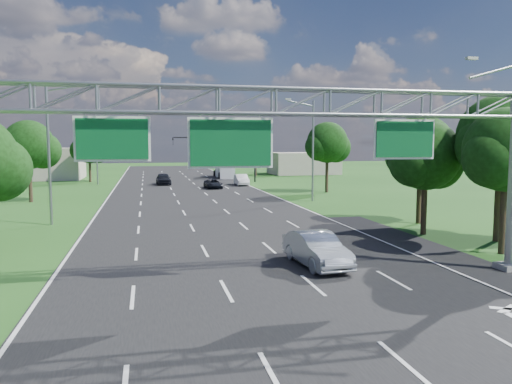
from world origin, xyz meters
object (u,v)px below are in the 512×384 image
object	(u,v)px
silver_sedan	(316,249)
traffic_signal	(231,147)
sign_gantry	(276,117)
box_truck	(224,168)

from	to	relation	value
silver_sedan	traffic_signal	bearing A→B (deg)	79.89
traffic_signal	silver_sedan	distance (m)	50.73
traffic_signal	sign_gantry	bearing A→B (deg)	-97.68
sign_gantry	box_truck	xyz separation A→B (m)	(7.67, 63.94, -5.30)
sign_gantry	silver_sedan	size ratio (longest dim) A/B	4.81
box_truck	traffic_signal	bearing A→B (deg)	-87.19
sign_gantry	box_truck	size ratio (longest dim) A/B	2.63
silver_sedan	box_truck	distance (m)	61.49
traffic_signal	box_truck	xyz separation A→B (m)	(0.52, 10.94, -3.58)
box_truck	sign_gantry	bearing A→B (deg)	-91.30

